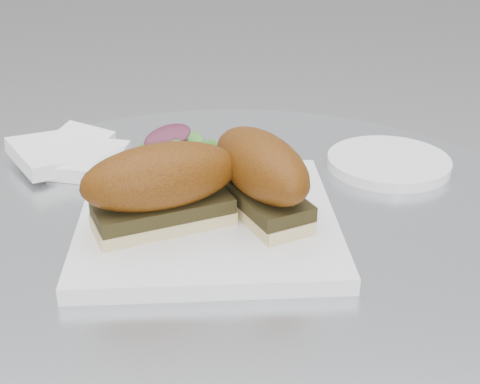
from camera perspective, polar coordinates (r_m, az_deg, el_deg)
The scene contains 6 objects.
plate at distance 0.65m, azimuth -2.78°, elevation -2.45°, with size 0.25×0.25×0.02m, color white.
sandwich_left at distance 0.61m, azimuth -6.71°, elevation 0.59°, with size 0.16×0.12×0.08m.
sandwich_right at distance 0.63m, azimuth 1.79°, elevation 1.61°, with size 0.12×0.16×0.08m.
salad at distance 0.71m, azimuth -6.92°, elevation 2.76°, with size 0.12×0.12×0.05m, color #48822A, non-canonical shape.
napkin at distance 0.80m, azimuth -13.95°, elevation 2.60°, with size 0.13×0.13×0.02m, color white, non-canonical shape.
saucer at distance 0.80m, azimuth 12.57°, elevation 2.48°, with size 0.14×0.14×0.01m, color white.
Camera 1 is at (0.01, -0.57, 1.05)m, focal length 50.00 mm.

